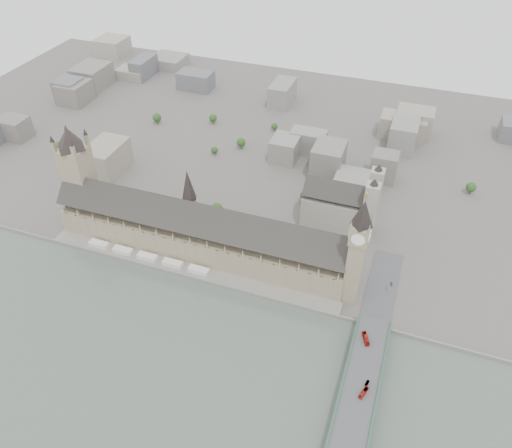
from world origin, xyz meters
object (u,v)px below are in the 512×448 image
(palace_of_westminster, at_px, (199,232))
(victoria_tower, at_px, (78,172))
(westminster_bridge, at_px, (356,404))
(car_silver, at_px, (367,383))
(red_bus_south, at_px, (364,393))
(elizabeth_tower, at_px, (358,246))
(car_approach, at_px, (391,284))
(westminster_abbey, at_px, (342,207))
(red_bus_north, at_px, (366,338))

(palace_of_westminster, relative_size, victoria_tower, 2.65)
(westminster_bridge, xyz_separation_m, car_silver, (3.92, 14.22, 5.92))
(red_bus_south, relative_size, car_silver, 2.14)
(elizabeth_tower, distance_m, red_bus_south, 104.51)
(victoria_tower, height_order, car_approach, victoria_tower)
(victoria_tower, bearing_deg, westminster_abbey, 16.50)
(westminster_bridge, bearing_deg, red_bus_south, 62.57)
(red_bus_south, xyz_separation_m, car_approach, (3.53, 106.75, -0.79))
(red_bus_south, bearing_deg, victoria_tower, 178.02)
(westminster_abbey, xyz_separation_m, car_approach, (57.64, -69.91, -14.19))
(westminster_bridge, bearing_deg, westminster_abbey, 105.64)
(westminster_bridge, height_order, car_approach, car_approach)
(westminster_abbey, distance_m, red_bus_south, 185.24)
(palace_of_westminster, height_order, red_bus_north, palace_of_westminster)
(red_bus_north, bearing_deg, westminster_abbey, 87.73)
(car_approach, bearing_deg, red_bus_north, -107.70)
(red_bus_north, height_order, car_silver, red_bus_north)
(elizabeth_tower, bearing_deg, victoria_tower, 176.04)
(victoria_tower, xyz_separation_m, red_bus_south, (287.03, -107.66, -43.52))
(victoria_tower, bearing_deg, car_approach, -0.18)
(victoria_tower, distance_m, red_bus_north, 290.80)
(victoria_tower, relative_size, westminster_bridge, 0.31)
(elizabeth_tower, relative_size, red_bus_north, 8.79)
(palace_of_westminster, height_order, victoria_tower, victoria_tower)
(red_bus_north, bearing_deg, car_approach, 58.80)
(westminster_bridge, bearing_deg, red_bus_north, 93.98)
(victoria_tower, relative_size, car_silver, 20.81)
(elizabeth_tower, relative_size, victoria_tower, 1.07)
(westminster_bridge, height_order, car_silver, car_silver)
(westminster_abbey, distance_m, red_bus_north, 141.24)
(car_approach, bearing_deg, victoria_tower, 171.27)
(car_silver, distance_m, car_approach, 98.41)
(victoria_tower, bearing_deg, palace_of_westminster, -2.96)
(palace_of_westminster, distance_m, red_bus_north, 168.80)
(victoria_tower, bearing_deg, car_silver, -19.03)
(westminster_bridge, height_order, westminster_abbey, westminster_abbey)
(red_bus_north, height_order, red_bus_south, red_bus_north)
(victoria_tower, height_order, red_bus_north, victoria_tower)
(elizabeth_tower, xyz_separation_m, car_approach, (30.57, 17.09, -47.20))
(westminster_abbey, relative_size, red_bus_south, 6.62)
(red_bus_south, bearing_deg, car_approach, 106.68)
(red_bus_south, relative_size, car_approach, 2.33)
(elizabeth_tower, relative_size, car_approach, 24.40)
(elizabeth_tower, distance_m, victoria_tower, 260.64)
(westminster_bridge, relative_size, red_bus_north, 26.57)
(red_bus_north, distance_m, car_approach, 63.24)
(palace_of_westminster, distance_m, victoria_tower, 126.41)
(elizabeth_tower, distance_m, westminster_abbey, 96.91)
(red_bus_south, bearing_deg, palace_of_westminster, 167.02)
(palace_of_westminster, bearing_deg, westminster_abbey, 34.17)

